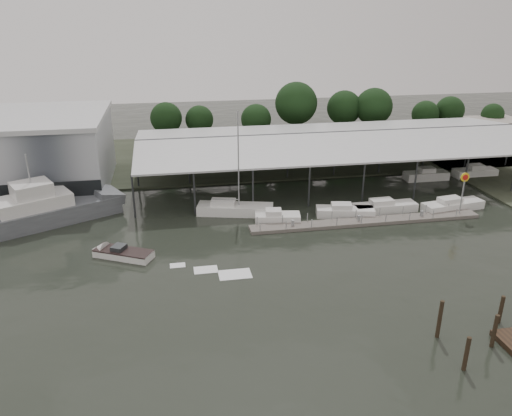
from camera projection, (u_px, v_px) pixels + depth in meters
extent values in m
plane|color=black|center=(257.00, 275.00, 47.42)|extent=(200.00, 200.00, 0.00)
cube|color=#383E2F|center=(213.00, 157.00, 85.82)|extent=(140.00, 30.00, 0.30)
cube|color=#A7ACB2|center=(17.00, 155.00, 68.36)|extent=(24.00, 20.00, 10.00)
cube|color=black|center=(0.00, 201.00, 60.27)|extent=(24.00, 0.30, 4.00)
cube|color=silver|center=(10.00, 117.00, 66.46)|extent=(24.50, 20.50, 0.60)
cube|color=#2D3032|center=(336.00, 132.00, 73.41)|extent=(58.00, 0.40, 0.30)
cylinder|color=#2D3032|center=(133.00, 197.00, 59.51)|extent=(0.24, 0.24, 5.50)
cylinder|color=#2D3032|center=(140.00, 148.00, 80.56)|extent=(0.24, 0.24, 5.50)
cylinder|color=#2D3032|center=(467.00, 134.00, 90.25)|extent=(0.24, 0.24, 5.50)
cube|color=slate|center=(366.00, 221.00, 59.01)|extent=(28.00, 2.00, 0.40)
cylinder|color=gray|center=(260.00, 228.00, 55.79)|extent=(0.10, 0.10, 1.20)
cylinder|color=gray|center=(463.00, 207.00, 61.78)|extent=(0.10, 0.10, 1.20)
cube|color=gray|center=(359.00, 218.00, 58.66)|extent=(0.30, 0.30, 0.70)
cylinder|color=gray|center=(462.00, 197.00, 60.17)|extent=(0.16, 0.16, 5.00)
cylinder|color=yellow|center=(465.00, 177.00, 59.25)|extent=(1.10, 0.12, 1.10)
cylinder|color=red|center=(465.00, 177.00, 59.19)|extent=(0.70, 0.05, 0.70)
cube|color=gray|center=(493.00, 129.00, 97.06)|extent=(10.00, 8.00, 4.00)
cube|color=slate|center=(45.00, 215.00, 58.94)|extent=(17.57, 12.44, 2.40)
cube|color=slate|center=(106.00, 194.00, 62.86)|extent=(5.17, 5.89, 1.81)
cube|color=silver|center=(34.00, 203.00, 57.70)|extent=(9.11, 7.49, 1.80)
cube|color=silver|center=(31.00, 189.00, 57.07)|extent=(5.33, 5.13, 1.61)
cylinder|color=gray|center=(28.00, 169.00, 56.19)|extent=(0.18, 0.18, 3.50)
cube|color=white|center=(235.00, 210.00, 61.59)|extent=(9.63, 4.84, 1.40)
cube|color=silver|center=(223.00, 203.00, 61.36)|extent=(3.32, 2.48, 0.80)
cylinder|color=gray|center=(238.00, 161.00, 59.23)|extent=(0.16, 0.16, 11.83)
cylinder|color=gray|center=(225.00, 199.00, 61.16)|extent=(3.42, 0.99, 0.12)
cube|color=white|center=(124.00, 254.00, 50.72)|extent=(6.28, 4.58, 0.90)
cone|color=white|center=(98.00, 250.00, 51.54)|extent=(2.35, 2.51, 2.00)
cube|color=black|center=(123.00, 251.00, 50.57)|extent=(6.31, 4.63, 0.12)
cube|color=#2D3032|center=(119.00, 248.00, 50.62)|extent=(1.71, 1.80, 0.50)
cube|color=silver|center=(178.00, 265.00, 49.17)|extent=(2.30, 1.50, 0.04)
cube|color=silver|center=(206.00, 270.00, 48.33)|extent=(3.10, 2.00, 0.04)
cube|color=silver|center=(235.00, 274.00, 47.50)|extent=(3.90, 2.50, 0.04)
cube|color=white|center=(278.00, 218.00, 59.14)|extent=(5.60, 3.07, 1.10)
cube|color=silver|center=(274.00, 212.00, 58.76)|extent=(2.10, 1.90, 0.70)
cube|color=white|center=(345.00, 212.00, 60.96)|extent=(7.28, 3.62, 1.10)
cube|color=silver|center=(341.00, 206.00, 60.58)|extent=(2.72, 2.08, 0.70)
cube|color=white|center=(385.00, 208.00, 62.35)|extent=(8.05, 2.40, 1.10)
cube|color=silver|center=(382.00, 202.00, 61.97)|extent=(2.84, 1.68, 0.70)
cube|color=white|center=(453.00, 206.00, 62.91)|extent=(8.34, 3.38, 1.10)
cube|color=silver|center=(450.00, 200.00, 62.53)|extent=(3.04, 2.01, 0.70)
cylinder|color=#2D2316|center=(494.00, 334.00, 36.92)|extent=(0.32, 0.32, 3.33)
cylinder|color=#2D2316|center=(466.00, 357.00, 34.50)|extent=(0.32, 0.32, 3.29)
cylinder|color=#2D2316|center=(439.00, 323.00, 37.91)|extent=(0.32, 0.32, 3.81)
cylinder|color=#2D2316|center=(500.00, 313.00, 39.84)|extent=(0.32, 0.32, 3.03)
cylinder|color=#321E16|center=(167.00, 138.00, 90.31)|extent=(0.50, 0.50, 4.03)
sphere|color=#183616|center=(166.00, 118.00, 88.98)|extent=(5.64, 5.64, 5.64)
cylinder|color=#321E16|center=(200.00, 137.00, 91.70)|extent=(0.50, 0.50, 3.64)
sphere|color=#183616|center=(199.00, 120.00, 90.50)|extent=(5.09, 5.09, 5.09)
cylinder|color=#321E16|center=(256.00, 138.00, 90.44)|extent=(0.50, 0.50, 3.87)
sphere|color=#183616|center=(256.00, 119.00, 89.16)|extent=(5.42, 5.42, 5.42)
cylinder|color=#321E16|center=(295.00, 130.00, 92.98)|extent=(0.50, 0.50, 5.52)
sphere|color=#183616|center=(296.00, 103.00, 91.16)|extent=(7.73, 7.73, 7.73)
cylinder|color=#321E16|center=(343.00, 130.00, 95.43)|extent=(0.50, 0.50, 4.62)
sphere|color=#183616|center=(344.00, 108.00, 93.91)|extent=(6.47, 6.47, 6.47)
cylinder|color=#321E16|center=(372.00, 130.00, 94.47)|extent=(0.50, 0.50, 4.91)
sphere|color=#183616|center=(374.00, 107.00, 92.85)|extent=(6.87, 6.87, 6.87)
cylinder|color=#321E16|center=(423.00, 131.00, 96.47)|extent=(0.50, 0.50, 3.64)
sphere|color=#183616|center=(425.00, 114.00, 95.27)|extent=(5.10, 5.10, 5.10)
cylinder|color=#321E16|center=(447.00, 129.00, 97.79)|extent=(0.50, 0.50, 3.92)
sphere|color=#183616|center=(450.00, 111.00, 96.49)|extent=(5.49, 5.49, 5.49)
cylinder|color=#321E16|center=(490.00, 129.00, 99.65)|extent=(0.50, 0.50, 3.12)
sphere|color=#183616|center=(493.00, 115.00, 98.62)|extent=(4.37, 4.37, 4.37)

